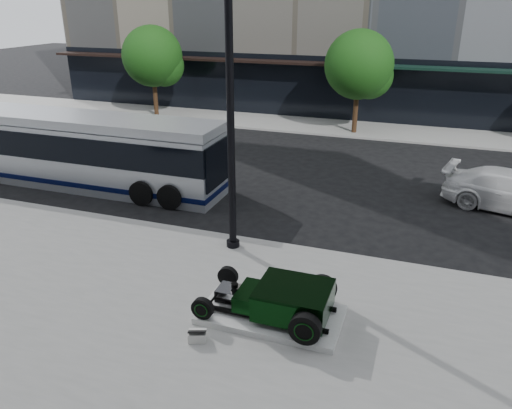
% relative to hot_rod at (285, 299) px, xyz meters
% --- Properties ---
extents(ground, '(120.00, 120.00, 0.00)m').
position_rel_hot_rod_xyz_m(ground, '(-2.40, 5.93, -0.70)').
color(ground, black).
rests_on(ground, ground).
extents(sidewalk_far, '(70.00, 4.00, 0.12)m').
position_rel_hot_rod_xyz_m(sidewalk_far, '(-2.40, 19.93, -0.64)').
color(sidewalk_far, gray).
rests_on(sidewalk_far, ground).
extents(street_trees, '(29.80, 3.80, 5.70)m').
position_rel_hot_rod_xyz_m(street_trees, '(-1.26, 19.00, 3.07)').
color(street_trees, black).
rests_on(street_trees, sidewalk_far).
extents(display_plinth, '(3.40, 1.80, 0.15)m').
position_rel_hot_rod_xyz_m(display_plinth, '(-0.33, -0.00, -0.50)').
color(display_plinth, silver).
rests_on(display_plinth, sidewalk_near).
extents(hot_rod, '(3.22, 2.00, 0.81)m').
position_rel_hot_rod_xyz_m(hot_rod, '(0.00, 0.00, 0.00)').
color(hot_rod, black).
rests_on(hot_rod, display_plinth).
extents(info_plaque, '(0.48, 0.42, 0.31)m').
position_rel_hot_rod_xyz_m(info_plaque, '(-1.64, -1.40, -0.45)').
color(info_plaque, silver).
rests_on(info_plaque, sidewalk_near).
extents(lamppost, '(0.41, 0.41, 7.43)m').
position_rel_hot_rod_xyz_m(lamppost, '(-2.62, 3.19, 2.85)').
color(lamppost, black).
rests_on(lamppost, sidewalk_near).
extents(transit_bus, '(12.12, 2.88, 2.92)m').
position_rel_hot_rod_xyz_m(transit_bus, '(-10.62, 6.73, 0.79)').
color(transit_bus, silver).
rests_on(transit_bus, ground).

